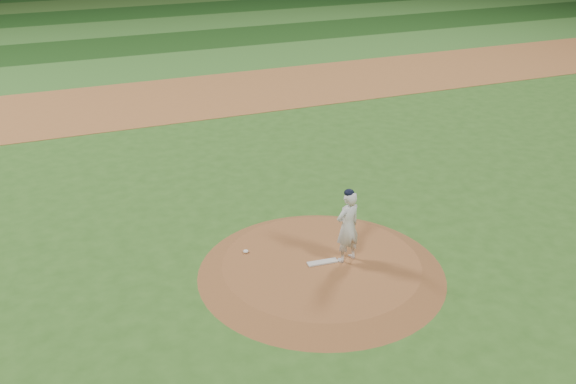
{
  "coord_description": "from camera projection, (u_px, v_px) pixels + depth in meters",
  "views": [
    {
      "loc": [
        -5.18,
        -11.01,
        7.77
      ],
      "look_at": [
        0.0,
        2.0,
        1.1
      ],
      "focal_mm": 40.0,
      "sensor_mm": 36.0,
      "label": 1
    }
  ],
  "objects": [
    {
      "name": "outfield_stripe_2",
      "position": [
        121.0,
        28.0,
        39.04
      ],
      "size": [
        70.0,
        5.0,
        0.02
      ],
      "primitive_type": "cube",
      "color": "#356C27",
      "rests_on": "ground"
    },
    {
      "name": "rosin_bag",
      "position": [
        246.0,
        251.0,
        14.57
      ],
      "size": [
        0.12,
        0.12,
        0.07
      ],
      "primitive_type": "ellipsoid",
      "color": "white",
      "rests_on": "pitchers_mound"
    },
    {
      "name": "pitcher_on_mound",
      "position": [
        348.0,
        226.0,
        13.94
      ],
      "size": [
        0.69,
        0.54,
        1.74
      ],
      "color": "silver",
      "rests_on": "pitchers_mound"
    },
    {
      "name": "ground",
      "position": [
        321.0,
        272.0,
        14.3
      ],
      "size": [
        120.0,
        120.0,
        0.0
      ],
      "primitive_type": "plane",
      "color": "#305E1E",
      "rests_on": "ground"
    },
    {
      "name": "outfield_stripe_0",
      "position": [
        153.0,
        66.0,
        30.65
      ],
      "size": [
        70.0,
        5.0,
        0.02
      ],
      "primitive_type": "cube",
      "color": "#366D27",
      "rests_on": "ground"
    },
    {
      "name": "outfield_stripe_4",
      "position": [
        101.0,
        3.0,
        47.43
      ],
      "size": [
        70.0,
        5.0,
        0.02
      ],
      "primitive_type": "cube",
      "color": "#376525",
      "rests_on": "ground"
    },
    {
      "name": "infield_dirt_band",
      "position": [
        179.0,
        98.0,
        26.04
      ],
      "size": [
        70.0,
        6.0,
        0.02
      ],
      "primitive_type": "cube",
      "color": "#9A5D2F",
      "rests_on": "ground"
    },
    {
      "name": "pitchers_mound",
      "position": [
        321.0,
        267.0,
        14.25
      ],
      "size": [
        5.5,
        5.5,
        0.25
      ],
      "primitive_type": "cone",
      "color": "brown",
      "rests_on": "ground"
    },
    {
      "name": "pitching_rubber",
      "position": [
        322.0,
        262.0,
        14.18
      ],
      "size": [
        0.69,
        0.22,
        0.03
      ],
      "primitive_type": "cube",
      "rotation": [
        0.0,
        0.0,
        -0.08
      ],
      "color": "beige",
      "rests_on": "pitchers_mound"
    },
    {
      "name": "outfield_stripe_3",
      "position": [
        110.0,
        14.0,
        43.23
      ],
      "size": [
        70.0,
        5.0,
        0.02
      ],
      "primitive_type": "cube",
      "color": "#184115",
      "rests_on": "ground"
    },
    {
      "name": "outfield_stripe_1",
      "position": [
        135.0,
        45.0,
        34.85
      ],
      "size": [
        70.0,
        5.0,
        0.02
      ],
      "primitive_type": "cube",
      "color": "#183F14",
      "rests_on": "ground"
    }
  ]
}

